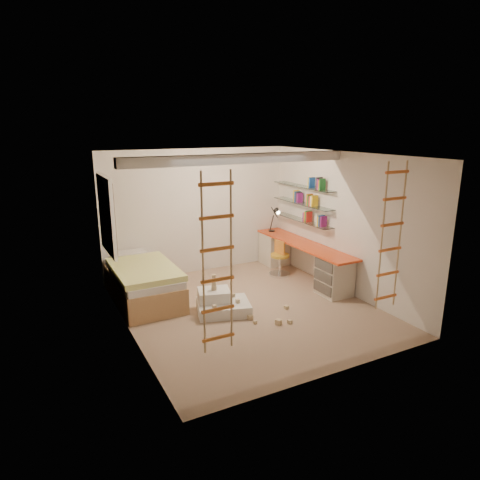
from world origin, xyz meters
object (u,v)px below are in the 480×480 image
bed (143,282)px  play_platform (221,304)px  swivel_chair (280,263)px  desk (302,259)px

bed → play_platform: (1.01, -1.14, -0.18)m
bed → swivel_chair: size_ratio=2.69×
play_platform → bed: bearing=131.6°
desk → swivel_chair: (-0.32, 0.34, -0.13)m
bed → swivel_chair: 2.88m
bed → swivel_chair: swivel_chair is taller
desk → swivel_chair: desk is taller
desk → swivel_chair: size_ratio=3.76×
swivel_chair → play_platform: bearing=-149.3°
desk → play_platform: size_ratio=2.77×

